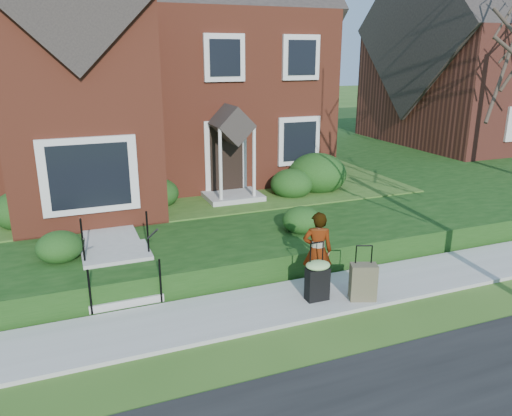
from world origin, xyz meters
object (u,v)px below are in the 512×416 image
front_steps (120,269)px  suitcase_black (317,278)px  woman (317,251)px  suitcase_olive (363,282)px

front_steps → suitcase_black: (3.51, -2.02, 0.06)m
front_steps → suitcase_black: 4.05m
front_steps → suitcase_black: size_ratio=1.70×
woman → suitcase_olive: bearing=150.7°
front_steps → suitcase_olive: bearing=-28.2°
woman → suitcase_olive: size_ratio=1.48×
woman → suitcase_black: bearing=85.5°
front_steps → woman: size_ratio=1.23×
suitcase_olive → front_steps: bearing=172.1°
woman → front_steps: bearing=-0.6°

